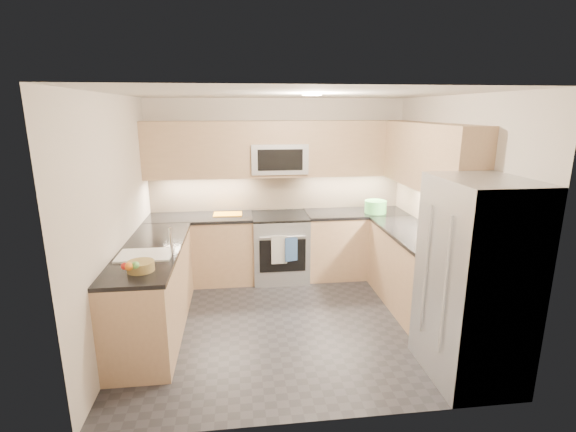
# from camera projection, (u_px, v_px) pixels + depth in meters

# --- Properties ---
(floor) EXTENTS (3.60, 3.20, 0.00)m
(floor) POSITION_uv_depth(u_px,v_px,m) (292.00, 321.00, 4.77)
(floor) COLOR #27262C
(floor) RESTS_ON ground
(ceiling) EXTENTS (3.60, 3.20, 0.02)m
(ceiling) POSITION_uv_depth(u_px,v_px,m) (292.00, 94.00, 4.15)
(ceiling) COLOR beige
(ceiling) RESTS_ON wall_back
(wall_back) EXTENTS (3.60, 0.02, 2.50)m
(wall_back) POSITION_uv_depth(u_px,v_px,m) (278.00, 188.00, 6.00)
(wall_back) COLOR beige
(wall_back) RESTS_ON floor
(wall_front) EXTENTS (3.60, 0.02, 2.50)m
(wall_front) POSITION_uv_depth(u_px,v_px,m) (321.00, 270.00, 2.92)
(wall_front) COLOR beige
(wall_front) RESTS_ON floor
(wall_left) EXTENTS (0.02, 3.20, 2.50)m
(wall_left) POSITION_uv_depth(u_px,v_px,m) (117.00, 220.00, 4.25)
(wall_left) COLOR beige
(wall_left) RESTS_ON floor
(wall_right) EXTENTS (0.02, 3.20, 2.50)m
(wall_right) POSITION_uv_depth(u_px,v_px,m) (451.00, 210.00, 4.67)
(wall_right) COLOR beige
(wall_right) RESTS_ON floor
(base_cab_back_left) EXTENTS (1.42, 0.60, 0.90)m
(base_cab_back_left) POSITION_uv_depth(u_px,v_px,m) (202.00, 250.00, 5.78)
(base_cab_back_left) COLOR tan
(base_cab_back_left) RESTS_ON floor
(base_cab_back_right) EXTENTS (1.42, 0.60, 0.90)m
(base_cab_back_right) POSITION_uv_depth(u_px,v_px,m) (355.00, 244.00, 6.04)
(base_cab_back_right) COLOR tan
(base_cab_back_right) RESTS_ON floor
(base_cab_right) EXTENTS (0.60, 1.70, 0.90)m
(base_cab_right) POSITION_uv_depth(u_px,v_px,m) (414.00, 273.00, 4.98)
(base_cab_right) COLOR tan
(base_cab_right) RESTS_ON floor
(base_cab_peninsula) EXTENTS (0.60, 2.00, 0.90)m
(base_cab_peninsula) POSITION_uv_depth(u_px,v_px,m) (154.00, 291.00, 4.49)
(base_cab_peninsula) COLOR tan
(base_cab_peninsula) RESTS_ON floor
(countertop_back_left) EXTENTS (1.42, 0.63, 0.04)m
(countertop_back_left) POSITION_uv_depth(u_px,v_px,m) (200.00, 218.00, 5.67)
(countertop_back_left) COLOR black
(countertop_back_left) RESTS_ON base_cab_back_left
(countertop_back_right) EXTENTS (1.42, 0.63, 0.04)m
(countertop_back_right) POSITION_uv_depth(u_px,v_px,m) (356.00, 213.00, 5.92)
(countertop_back_right) COLOR black
(countertop_back_right) RESTS_ON base_cab_back_right
(countertop_right) EXTENTS (0.63, 1.70, 0.04)m
(countertop_right) POSITION_uv_depth(u_px,v_px,m) (417.00, 235.00, 4.86)
(countertop_right) COLOR black
(countertop_right) RESTS_ON base_cab_right
(countertop_peninsula) EXTENTS (0.63, 2.00, 0.04)m
(countertop_peninsula) POSITION_uv_depth(u_px,v_px,m) (150.00, 250.00, 4.37)
(countertop_peninsula) COLOR black
(countertop_peninsula) RESTS_ON base_cab_peninsula
(upper_cab_back) EXTENTS (3.60, 0.35, 0.75)m
(upper_cab_back) POSITION_uv_depth(u_px,v_px,m) (279.00, 149.00, 5.69)
(upper_cab_back) COLOR tan
(upper_cab_back) RESTS_ON wall_back
(upper_cab_right) EXTENTS (0.35, 1.95, 0.75)m
(upper_cab_right) POSITION_uv_depth(u_px,v_px,m) (429.00, 156.00, 4.77)
(upper_cab_right) COLOR tan
(upper_cab_right) RESTS_ON wall_right
(backsplash_back) EXTENTS (3.60, 0.01, 0.51)m
(backsplash_back) POSITION_uv_depth(u_px,v_px,m) (278.00, 192.00, 6.01)
(backsplash_back) COLOR tan
(backsplash_back) RESTS_ON wall_back
(backsplash_right) EXTENTS (0.01, 2.30, 0.51)m
(backsplash_right) POSITION_uv_depth(u_px,v_px,m) (432.00, 206.00, 5.12)
(backsplash_right) COLOR tan
(backsplash_right) RESTS_ON wall_right
(gas_range) EXTENTS (0.76, 0.65, 0.91)m
(gas_range) POSITION_uv_depth(u_px,v_px,m) (280.00, 248.00, 5.89)
(gas_range) COLOR #9B9EA2
(gas_range) RESTS_ON floor
(range_cooktop) EXTENTS (0.76, 0.65, 0.03)m
(range_cooktop) POSITION_uv_depth(u_px,v_px,m) (280.00, 216.00, 5.77)
(range_cooktop) COLOR black
(range_cooktop) RESTS_ON gas_range
(oven_door_glass) EXTENTS (0.62, 0.02, 0.45)m
(oven_door_glass) POSITION_uv_depth(u_px,v_px,m) (283.00, 256.00, 5.57)
(oven_door_glass) COLOR black
(oven_door_glass) RESTS_ON gas_range
(oven_handle) EXTENTS (0.60, 0.02, 0.02)m
(oven_handle) POSITION_uv_depth(u_px,v_px,m) (283.00, 237.00, 5.48)
(oven_handle) COLOR #B2B5BA
(oven_handle) RESTS_ON gas_range
(microwave) EXTENTS (0.76, 0.40, 0.40)m
(microwave) POSITION_uv_depth(u_px,v_px,m) (279.00, 158.00, 5.70)
(microwave) COLOR #A9ABB2
(microwave) RESTS_ON upper_cab_back
(microwave_door) EXTENTS (0.60, 0.01, 0.28)m
(microwave_door) POSITION_uv_depth(u_px,v_px,m) (280.00, 160.00, 5.50)
(microwave_door) COLOR black
(microwave_door) RESTS_ON microwave
(refrigerator) EXTENTS (0.70, 0.90, 1.80)m
(refrigerator) POSITION_uv_depth(u_px,v_px,m) (475.00, 281.00, 3.61)
(refrigerator) COLOR #A4A7AC
(refrigerator) RESTS_ON floor
(fridge_handle_left) EXTENTS (0.02, 0.02, 1.20)m
(fridge_handle_left) POSITION_uv_depth(u_px,v_px,m) (445.00, 287.00, 3.38)
(fridge_handle_left) COLOR #B2B5BA
(fridge_handle_left) RESTS_ON refrigerator
(fridge_handle_right) EXTENTS (0.02, 0.02, 1.20)m
(fridge_handle_right) POSITION_uv_depth(u_px,v_px,m) (425.00, 270.00, 3.73)
(fridge_handle_right) COLOR #B2B5BA
(fridge_handle_right) RESTS_ON refrigerator
(sink_basin) EXTENTS (0.52, 0.38, 0.16)m
(sink_basin) POSITION_uv_depth(u_px,v_px,m) (146.00, 262.00, 4.14)
(sink_basin) COLOR white
(sink_basin) RESTS_ON base_cab_peninsula
(faucet) EXTENTS (0.03, 0.03, 0.28)m
(faucet) POSITION_uv_depth(u_px,v_px,m) (171.00, 241.00, 4.12)
(faucet) COLOR silver
(faucet) RESTS_ON countertop_peninsula
(utensil_bowl) EXTENTS (0.34, 0.34, 0.17)m
(utensil_bowl) POSITION_uv_depth(u_px,v_px,m) (376.00, 207.00, 5.83)
(utensil_bowl) COLOR #50BC59
(utensil_bowl) RESTS_ON countertop_back_right
(cutting_board) EXTENTS (0.39, 0.28, 0.01)m
(cutting_board) POSITION_uv_depth(u_px,v_px,m) (228.00, 214.00, 5.75)
(cutting_board) COLOR orange
(cutting_board) RESTS_ON countertop_back_left
(fruit_basket) EXTENTS (0.25, 0.25, 0.09)m
(fruit_basket) POSITION_uv_depth(u_px,v_px,m) (141.00, 266.00, 3.73)
(fruit_basket) COLOR #9B8248
(fruit_basket) RESTS_ON countertop_peninsula
(fruit_apple) EXTENTS (0.06, 0.06, 0.06)m
(fruit_apple) POSITION_uv_depth(u_px,v_px,m) (125.00, 266.00, 3.54)
(fruit_apple) COLOR red
(fruit_apple) RESTS_ON fruit_basket
(fruit_pear) EXTENTS (0.07, 0.07, 0.07)m
(fruit_pear) POSITION_uv_depth(u_px,v_px,m) (135.00, 265.00, 3.56)
(fruit_pear) COLOR #62AF4B
(fruit_pear) RESTS_ON fruit_basket
(dish_towel_check) EXTENTS (0.21, 0.02, 0.39)m
(dish_towel_check) POSITION_uv_depth(u_px,v_px,m) (279.00, 250.00, 5.50)
(dish_towel_check) COLOR silver
(dish_towel_check) RESTS_ON oven_handle
(dish_towel_blue) EXTENTS (0.17, 0.06, 0.33)m
(dish_towel_blue) POSITION_uv_depth(u_px,v_px,m) (291.00, 249.00, 5.52)
(dish_towel_blue) COLOR #2D4C7D
(dish_towel_blue) RESTS_ON oven_handle
(fruit_orange) EXTENTS (0.07, 0.07, 0.07)m
(fruit_orange) POSITION_uv_depth(u_px,v_px,m) (129.00, 267.00, 3.53)
(fruit_orange) COLOR orange
(fruit_orange) RESTS_ON fruit_basket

